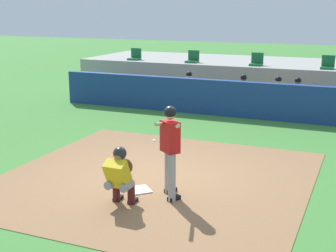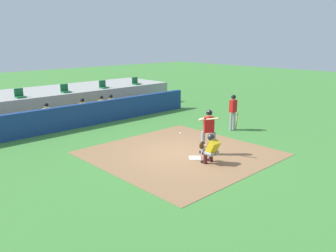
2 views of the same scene
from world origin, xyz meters
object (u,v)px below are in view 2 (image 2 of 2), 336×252
dugout_player_0 (48,115)px  stadium_seat_1 (20,95)px  dugout_player_3 (112,105)px  catcher_crouched (210,148)px  stadium_seat_4 (136,82)px  on_deck_batter (233,110)px  dugout_player_2 (103,107)px  batter_at_plate (208,129)px  home_plate (195,158)px  stadium_seat_3 (103,86)px  stadium_seat_2 (65,90)px  dugout_player_1 (84,110)px

dugout_player_0 → stadium_seat_1: (-0.56, 2.03, 0.86)m
dugout_player_3 → stadium_seat_1: bearing=155.4°
dugout_player_0 → stadium_seat_1: 2.28m
catcher_crouched → stadium_seat_4: (5.20, 10.91, 0.93)m
on_deck_batter → dugout_player_2: size_ratio=1.37×
batter_at_plate → stadium_seat_1: (-3.29, 10.22, 0.50)m
home_plate → dugout_player_0: 8.42m
stadium_seat_1 → stadium_seat_3: bearing=0.0°
on_deck_batter → stadium_seat_3: stadium_seat_3 is taller
stadium_seat_2 → stadium_seat_4: size_ratio=1.00×
catcher_crouched → dugout_player_1: 8.88m
batter_at_plate → stadium_seat_2: stadium_seat_2 is taller
batter_at_plate → dugout_player_0: 8.64m
catcher_crouched → stadium_seat_4: stadium_seat_4 is taller
home_plate → dugout_player_3: (1.85, 8.14, 0.65)m
stadium_seat_2 → stadium_seat_4: bearing=0.0°
dugout_player_0 → on_deck_batter: bearing=-45.5°
home_plate → dugout_player_3: bearing=77.2°
on_deck_batter → stadium_seat_1: (-7.05, 8.65, 0.51)m
dugout_player_1 → catcher_crouched: bearing=-90.0°
stadium_seat_2 → dugout_player_3: bearing=-47.8°
dugout_player_2 → stadium_seat_4: 4.57m
dugout_player_1 → on_deck_batter: bearing=-56.0°
batter_at_plate → stadium_seat_4: (4.51, 10.22, 0.50)m
dugout_player_3 → dugout_player_1: bearing=180.0°
batter_at_plate → dugout_player_3: 8.28m
home_plate → dugout_player_0: size_ratio=0.34×
dugout_player_2 → stadium_seat_2: 2.51m
dugout_player_2 → dugout_player_1: bearing=180.0°
on_deck_batter → dugout_player_3: on_deck_batter is taller
dugout_player_0 → stadium_seat_2: bearing=45.0°
stadium_seat_2 → home_plate: bearing=-90.0°
dugout_player_2 → dugout_player_3: (0.65, 0.00, 0.00)m
batter_at_plate → dugout_player_3: batter_at_plate is taller
dugout_player_2 → stadium_seat_3: bearing=55.5°
dugout_player_0 → batter_at_plate: bearing=-71.6°
batter_at_plate → stadium_seat_3: (1.91, 10.22, 0.50)m
dugout_player_1 → home_plate: bearing=-90.0°
stadium_seat_4 → stadium_seat_2: bearing=180.0°
home_plate → batter_at_plate: size_ratio=0.24×
on_deck_batter → stadium_seat_4: bearing=85.0°
dugout_player_1 → stadium_seat_1: 3.41m
dugout_player_1 → dugout_player_2: bearing=0.0°
stadium_seat_4 → stadium_seat_3: bearing=180.0°
dugout_player_1 → stadium_seat_2: (0.01, 2.03, 0.86)m
home_plate → dugout_player_2: 8.26m
stadium_seat_2 → stadium_seat_4: 5.20m
dugout_player_3 → batter_at_plate: bearing=-98.0°
stadium_seat_1 → dugout_player_3: bearing=-24.6°
stadium_seat_3 → dugout_player_0: bearing=-156.3°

